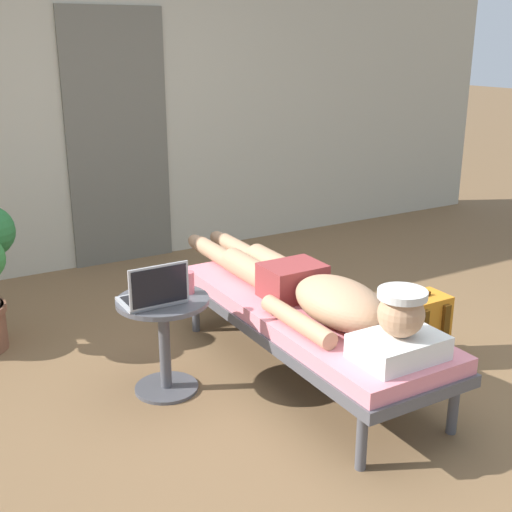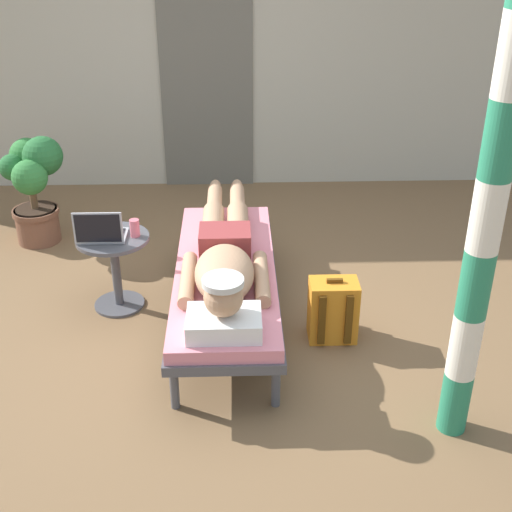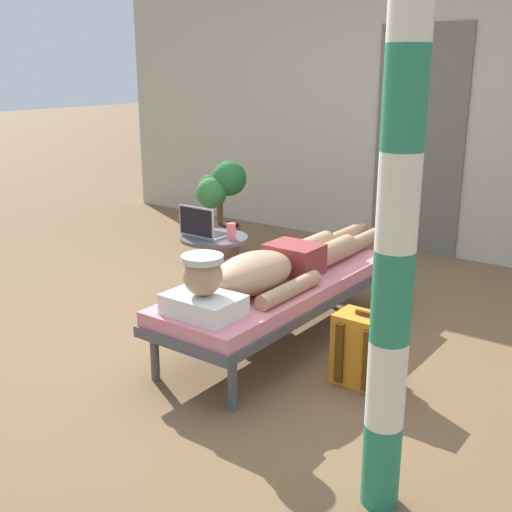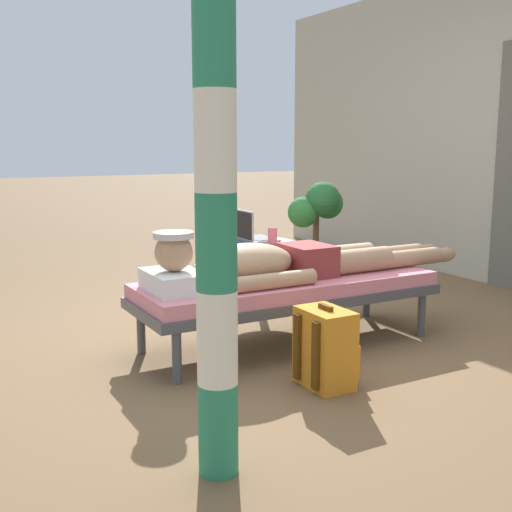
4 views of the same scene
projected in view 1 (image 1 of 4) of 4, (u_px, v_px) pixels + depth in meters
name	position (u px, v px, depth m)	size (l,w,h in m)	color
ground_plane	(277.00, 392.00, 3.53)	(40.00, 40.00, 0.00)	brown
house_wall_back	(131.00, 96.00, 5.39)	(7.60, 0.20, 2.70)	#B2AD99
house_door_panel	(118.00, 140.00, 5.32)	(0.84, 0.03, 2.04)	#625F54
lounge_chair	(306.00, 317.00, 3.61)	(0.65, 1.87, 0.42)	#4C4C51
person_reclining	(313.00, 291.00, 3.50)	(0.53, 2.17, 0.33)	white
side_table	(164.00, 329.00, 3.44)	(0.48, 0.48, 0.52)	#4C4C51
laptop	(155.00, 293.00, 3.30)	(0.31, 0.24, 0.23)	#A5A8AD
drink_glass	(188.00, 283.00, 3.45)	(0.06, 0.06, 0.12)	#D86672
backpack	(419.00, 329.00, 3.82)	(0.30, 0.26, 0.42)	orange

